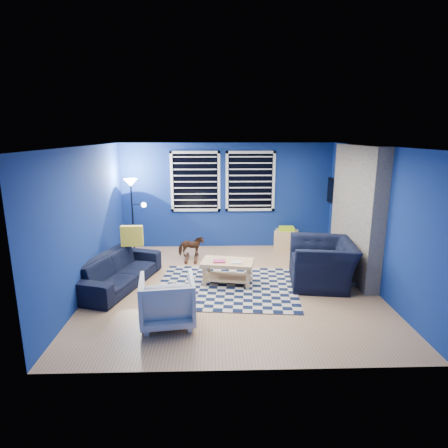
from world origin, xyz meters
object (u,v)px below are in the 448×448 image
Objects in this scene: armchair_bent at (167,300)px; rocking_horse at (191,247)px; floor_lamp at (132,193)px; sofa at (118,271)px; tv at (335,192)px; cabinet at (286,239)px; armchair_big at (322,263)px; coffee_table at (228,267)px.

armchair_bent is 1.45× the size of rocking_horse.
sofa is at bearing -87.77° from floor_lamp.
rocking_horse is (-3.27, -0.51, -1.10)m from tv.
armchair_bent reaches higher than sofa.
armchair_bent reaches higher than rocking_horse.
sofa reaches higher than cabinet.
coffee_table is (-1.73, 0.05, -0.09)m from armchair_big.
armchair_big reaches higher than rocking_horse.
armchair_bent is at bearing -122.56° from coffee_table.
floor_lamp is at bearing -78.50° from armchair_bent.
tv is at bearing 4.86° from cabinet.
rocking_horse is at bearing -18.16° from floor_lamp.
rocking_horse is (-2.47, 1.43, -0.11)m from armchair_big.
cabinet is (-0.23, 2.19, -0.17)m from armchair_big.
coffee_table is 0.58× the size of floor_lamp.
floor_lamp reaches higher than armchair_big.
armchair_big is 2.00× the size of cabinet.
tv reaches higher than cabinet.
coffee_table is 2.94m from floor_lamp.
tv is 1.57m from cabinet.
armchair_big is at bearing -159.63° from armchair_bent.
floor_lamp is (-3.55, -0.33, 1.18)m from cabinet.
armchair_big is 1.24× the size of coffee_table.
armchair_big is 2.21m from cabinet.
floor_lamp is (-1.12, 3.26, 1.06)m from armchair_bent.
sofa is at bearing -179.09° from coffee_table.
rocking_horse is 1.57m from coffee_table.
tv is at bearing -143.40° from armchair_bent.
tv reaches higher than armchair_big.
floor_lamp is at bearing 138.56° from coffee_table.
armchair_big is at bearing -129.34° from rocking_horse.
armchair_big is at bearing -112.40° from tv.
rocking_horse is at bearing -142.70° from cabinet.
armchair_big is 1.58× the size of armchair_bent.
sofa is at bearing -156.88° from tv.
armchair_big is (3.70, -0.02, 0.12)m from sofa.
tv is 1.60× the size of cabinet.
rocking_horse is at bearing -171.10° from tv.
armchair_bent is 4.34m from cabinet.
tv is at bearing 36.82° from coffee_table.
floor_lamp is at bearing -108.44° from armchair_big.
floor_lamp is at bearing 19.31° from sofa.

